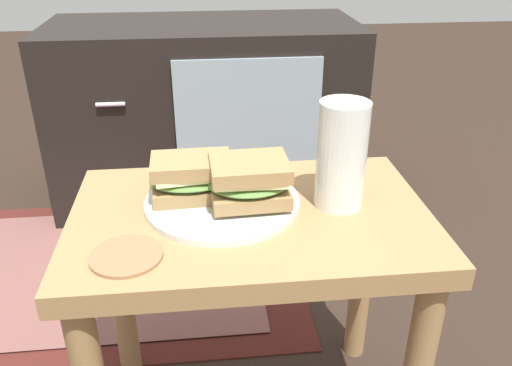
% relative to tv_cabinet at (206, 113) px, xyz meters
% --- Properties ---
extents(side_table, '(0.56, 0.36, 0.46)m').
position_rel_tv_cabinet_xyz_m(side_table, '(0.05, -0.95, 0.08)').
color(side_table, '#A37A4C').
rests_on(side_table, ground).
extents(tv_cabinet, '(0.96, 0.46, 0.58)m').
position_rel_tv_cabinet_xyz_m(tv_cabinet, '(0.00, 0.00, 0.00)').
color(tv_cabinet, black).
rests_on(tv_cabinet, ground).
extents(area_rug, '(1.21, 0.73, 0.01)m').
position_rel_tv_cabinet_xyz_m(area_rug, '(-0.38, -0.44, -0.29)').
color(area_rug, '#4C1E19').
rests_on(area_rug, ground).
extents(plate, '(0.25, 0.25, 0.01)m').
position_rel_tv_cabinet_xyz_m(plate, '(0.01, -0.92, 0.17)').
color(plate, silver).
rests_on(plate, side_table).
extents(sandwich_front, '(0.14, 0.10, 0.07)m').
position_rel_tv_cabinet_xyz_m(sandwich_front, '(-0.04, -0.90, 0.21)').
color(sandwich_front, '#9E7A4C').
rests_on(sandwich_front, plate).
extents(sandwich_back, '(0.13, 0.11, 0.07)m').
position_rel_tv_cabinet_xyz_m(sandwich_back, '(0.06, -0.94, 0.22)').
color(sandwich_back, '#9E7A4C').
rests_on(sandwich_back, plate).
extents(beer_glass, '(0.08, 0.08, 0.17)m').
position_rel_tv_cabinet_xyz_m(beer_glass, '(0.20, -0.94, 0.25)').
color(beer_glass, silver).
rests_on(beer_glass, side_table).
extents(coaster, '(0.10, 0.10, 0.01)m').
position_rel_tv_cabinet_xyz_m(coaster, '(-0.13, -1.05, 0.17)').
color(coaster, '#996B47').
rests_on(coaster, side_table).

